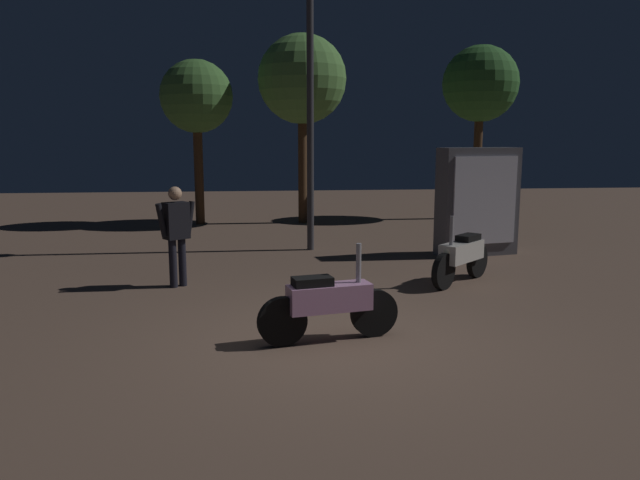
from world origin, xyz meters
TOP-DOWN VIEW (x-y plane):
  - ground_plane at (0.00, 0.00)m, footprint 40.00×40.00m
  - motorcycle_pink_foreground at (-0.13, 0.04)m, footprint 1.64×0.49m
  - motorcycle_white_parked_left at (2.30, 2.60)m, footprint 1.28×1.20m
  - person_rider_beside at (-2.15, 2.84)m, footprint 0.59×0.45m
  - streetlamp_near at (0.18, 5.78)m, footprint 0.36×0.36m
  - tree_left_bg at (-2.42, 9.87)m, footprint 1.88×1.88m
  - tree_center_bg at (5.34, 10.24)m, footprint 2.10×2.10m
  - tree_right_bg at (0.34, 9.85)m, footprint 2.33×2.33m
  - kiosk_billboard at (3.39, 4.90)m, footprint 1.67×0.82m

SIDE VIEW (x-z plane):
  - ground_plane at x=0.00m, z-range 0.00..0.00m
  - motorcycle_pink_foreground at x=-0.13m, z-range -0.12..0.99m
  - motorcycle_white_parked_left at x=2.30m, z-range -0.12..0.99m
  - person_rider_beside at x=-2.15m, z-range 0.14..1.70m
  - kiosk_billboard at x=3.39m, z-range 0.00..2.10m
  - tree_left_bg at x=-2.42m, z-range 1.16..5.45m
  - streetlamp_near at x=0.18m, z-range 0.70..6.26m
  - tree_center_bg at x=5.34m, z-range 1.32..6.13m
  - tree_right_bg at x=0.34m, z-range 1.29..6.26m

